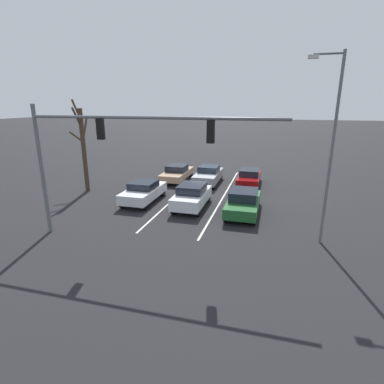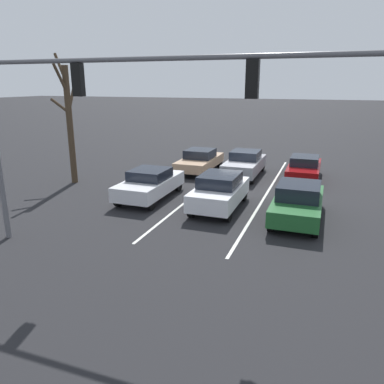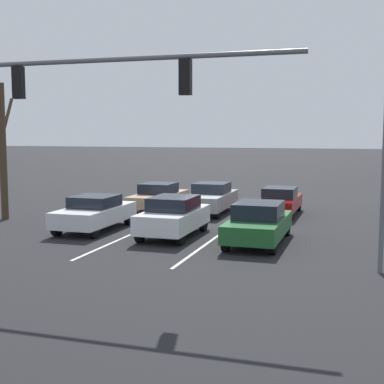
{
  "view_description": "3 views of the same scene",
  "coord_description": "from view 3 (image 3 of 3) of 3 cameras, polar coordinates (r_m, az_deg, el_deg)",
  "views": [
    {
      "loc": [
        -5.09,
        23.91,
        6.69
      ],
      "look_at": [
        -0.05,
        5.48,
        1.06
      ],
      "focal_mm": 28.0,
      "sensor_mm": 36.0,
      "label": 1
    },
    {
      "loc": [
        -4.42,
        21.13,
        5.47
      ],
      "look_at": [
        0.54,
        7.53,
        1.25
      ],
      "focal_mm": 35.0,
      "sensor_mm": 36.0,
      "label": 2
    },
    {
      "loc": [
        -7.03,
        25.21,
        4.08
      ],
      "look_at": [
        -0.72,
        5.22,
        1.76
      ],
      "focal_mm": 50.0,
      "sensor_mm": 36.0,
      "label": 3
    }
  ],
  "objects": [
    {
      "name": "car_darkgreen_leftlane_front",
      "position": [
        20.04,
        7.11,
        -3.26
      ],
      "size": [
        1.9,
        4.63,
        1.53
      ],
      "color": "#1E5928",
      "rests_on": "ground_plane"
    },
    {
      "name": "lane_stripe_left_divider",
      "position": [
        23.96,
        4.44,
        -3.5
      ],
      "size": [
        0.12,
        16.41,
        0.01
      ],
      "primitive_type": "cube",
      "color": "silver",
      "rests_on": "ground_plane"
    },
    {
      "name": "traffic_signal_gantry",
      "position": [
        16.87,
        -17.62,
        8.76
      ],
      "size": [
        12.14,
        0.37,
        6.71
      ],
      "color": "slate",
      "rests_on": "ground_plane"
    },
    {
      "name": "ground_plane",
      "position": [
        26.49,
        1.92,
        -2.55
      ],
      "size": [
        240.0,
        240.0,
        0.0
      ],
      "primitive_type": "plane",
      "color": "black"
    },
    {
      "name": "lane_stripe_center_divider",
      "position": [
        24.94,
        -3.24,
        -3.1
      ],
      "size": [
        0.12,
        16.41,
        0.01
      ],
      "primitive_type": "cube",
      "color": "silver",
      "rests_on": "ground_plane"
    },
    {
      "name": "car_white_midlane_front",
      "position": [
        21.11,
        -1.99,
        -2.57
      ],
      "size": [
        1.85,
        4.14,
        1.59
      ],
      "color": "silver",
      "rests_on": "ground_plane"
    },
    {
      "name": "car_gray_midlane_second",
      "position": [
        27.33,
        2.02,
        -0.64
      ],
      "size": [
        1.87,
        4.52,
        1.54
      ],
      "color": "gray",
      "rests_on": "ground_plane"
    },
    {
      "name": "car_maroon_leftlane_second",
      "position": [
        27.01,
        9.34,
        -0.94
      ],
      "size": [
        1.76,
        4.52,
        1.39
      ],
      "color": "maroon",
      "rests_on": "ground_plane"
    },
    {
      "name": "car_silver_rightlane_front",
      "position": [
        22.88,
        -10.34,
        -2.16
      ],
      "size": [
        1.92,
        4.4,
        1.46
      ],
      "color": "silver",
      "rests_on": "ground_plane"
    },
    {
      "name": "car_tan_rightlane_second",
      "position": [
        28.51,
        -3.61,
        -0.47
      ],
      "size": [
        1.91,
        4.65,
        1.43
      ],
      "color": "tan",
      "rests_on": "ground_plane"
    },
    {
      "name": "street_lamp_left_shoulder",
      "position": [
        16.31,
        19.59,
        9.25
      ],
      "size": [
        1.52,
        0.24,
        8.91
      ],
      "color": "slate",
      "rests_on": "ground_plane"
    },
    {
      "name": "bare_tree_near",
      "position": [
        26.72,
        -19.61,
        4.86
      ],
      "size": [
        1.19,
        2.2,
        7.04
      ],
      "color": "#423323",
      "rests_on": "ground_plane"
    }
  ]
}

